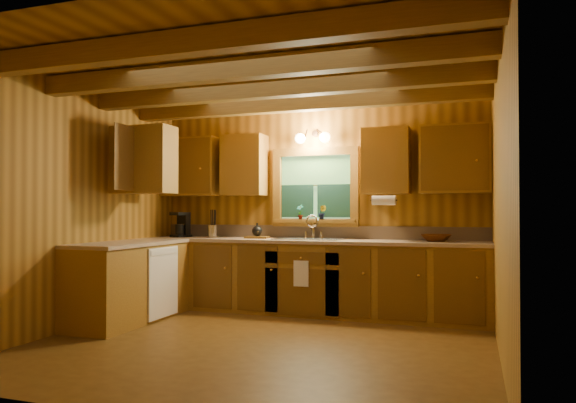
{
  "coord_description": "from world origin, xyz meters",
  "views": [
    {
      "loc": [
        1.89,
        -4.7,
        1.25
      ],
      "look_at": [
        0.0,
        0.8,
        1.35
      ],
      "focal_mm": 33.58,
      "sensor_mm": 36.0,
      "label": 1
    }
  ],
  "objects_px": {
    "coffee_maker": "(182,225)",
    "cutting_board": "(257,237)",
    "sink": "(309,243)",
    "wicker_basket": "(436,238)"
  },
  "relations": [
    {
      "from": "coffee_maker",
      "to": "cutting_board",
      "type": "height_order",
      "value": "coffee_maker"
    },
    {
      "from": "sink",
      "to": "cutting_board",
      "type": "xyz_separation_m",
      "value": [
        -0.7,
        0.04,
        0.06
      ]
    },
    {
      "from": "wicker_basket",
      "to": "coffee_maker",
      "type": "bearing_deg",
      "value": -179.67
    },
    {
      "from": "cutting_board",
      "to": "wicker_basket",
      "type": "height_order",
      "value": "wicker_basket"
    },
    {
      "from": "sink",
      "to": "cutting_board",
      "type": "relative_size",
      "value": 2.81
    },
    {
      "from": "sink",
      "to": "cutting_board",
      "type": "bearing_deg",
      "value": 176.88
    },
    {
      "from": "coffee_maker",
      "to": "cutting_board",
      "type": "xyz_separation_m",
      "value": [
        1.08,
        0.01,
        -0.15
      ]
    },
    {
      "from": "coffee_maker",
      "to": "sink",
      "type": "bearing_deg",
      "value": 19.59
    },
    {
      "from": "sink",
      "to": "wicker_basket",
      "type": "bearing_deg",
      "value": 1.72
    },
    {
      "from": "sink",
      "to": "cutting_board",
      "type": "height_order",
      "value": "sink"
    }
  ]
}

